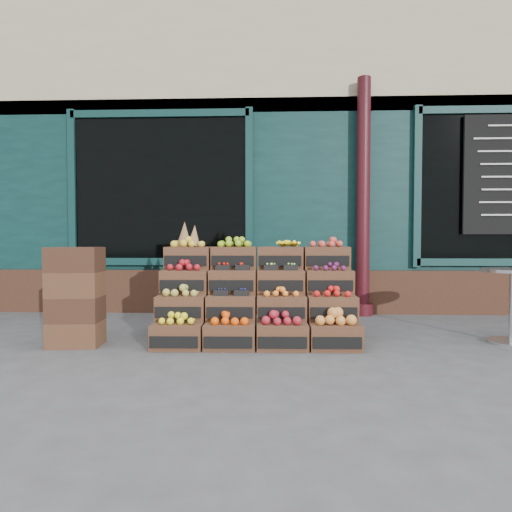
{
  "coord_description": "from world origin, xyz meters",
  "views": [
    {
      "loc": [
        -0.03,
        -3.8,
        1.01
      ],
      "look_at": [
        -0.2,
        0.7,
        0.85
      ],
      "focal_mm": 30.0,
      "sensor_mm": 36.0,
      "label": 1
    }
  ],
  "objects": [
    {
      "name": "ground",
      "position": [
        0.0,
        0.0,
        0.0
      ],
      "size": [
        60.0,
        60.0,
        0.0
      ],
      "primitive_type": "plane",
      "color": "#47474A",
      "rests_on": "ground"
    },
    {
      "name": "shop_facade",
      "position": [
        0.0,
        5.11,
        2.4
      ],
      "size": [
        12.0,
        6.24,
        4.8
      ],
      "color": "#0D2D2C",
      "rests_on": "ground"
    },
    {
      "name": "crate_display",
      "position": [
        -0.19,
        0.57,
        0.38
      ],
      "size": [
        1.96,
        0.98,
        1.22
      ],
      "rotation": [
        0.0,
        0.0,
        0.02
      ],
      "color": "#50311F",
      "rests_on": "ground"
    },
    {
      "name": "spare_crates",
      "position": [
        -1.91,
        0.21,
        0.47
      ],
      "size": [
        0.5,
        0.36,
        0.95
      ],
      "rotation": [
        0.0,
        0.0,
        0.07
      ],
      "color": "#50311F",
      "rests_on": "ground"
    },
    {
      "name": "bistro_table",
      "position": [
        2.32,
        0.46,
        0.46
      ],
      "size": [
        0.59,
        0.59,
        0.74
      ],
      "rotation": [
        0.0,
        0.0,
        -0.25
      ],
      "color": "silver",
      "rests_on": "ground"
    },
    {
      "name": "shopkeeper",
      "position": [
        -1.15,
        2.76,
        1.06
      ],
      "size": [
        0.82,
        0.58,
        2.11
      ],
      "primitive_type": "imported",
      "rotation": [
        0.0,
        0.0,
        3.24
      ],
      "color": "#1A5E27",
      "rests_on": "ground"
    }
  ]
}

